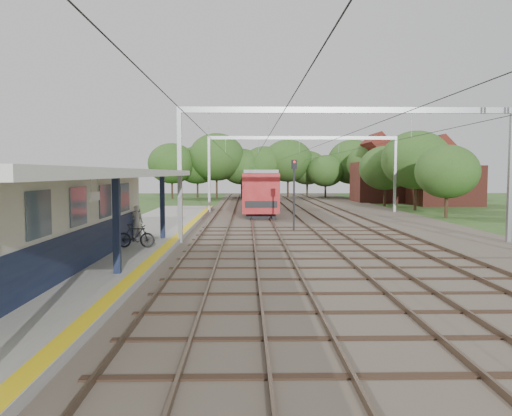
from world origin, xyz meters
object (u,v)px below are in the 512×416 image
object	(u,v)px
train	(256,187)
signal_post	(294,186)
bicycle	(135,236)
person	(137,223)

from	to	relation	value
train	signal_post	bearing A→B (deg)	-85.73
signal_post	train	bearing A→B (deg)	70.51
train	signal_post	size ratio (longest dim) A/B	8.07
bicycle	signal_post	xyz separation A→B (m)	(7.90, 8.80, 1.98)
bicycle	train	size ratio (longest dim) A/B	0.05
person	signal_post	distance (m)	10.57
bicycle	signal_post	world-z (taller)	signal_post
bicycle	signal_post	size ratio (longest dim) A/B	0.39
person	bicycle	world-z (taller)	person
train	signal_post	xyz separation A→B (m)	(1.85, -24.75, 0.73)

